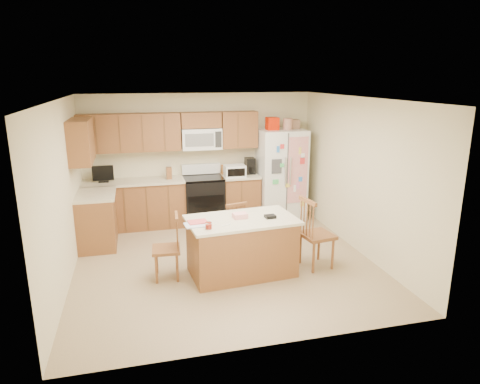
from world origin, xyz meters
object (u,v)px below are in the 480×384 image
object	(u,v)px
windsor_chair_left	(168,249)
windsor_chair_back	(233,229)
island	(242,246)
stove	(204,199)
windsor_chair_right	(315,235)
refrigerator	(281,173)

from	to	relation	value
windsor_chair_left	windsor_chair_back	size ratio (longest dim) A/B	1.05
island	windsor_chair_back	bearing A→B (deg)	87.06
island	windsor_chair_left	size ratio (longest dim) A/B	1.75
stove	island	xyz separation A→B (m)	(0.17, -2.41, -0.05)
windsor_chair_left	windsor_chair_right	bearing A→B (deg)	-4.18
stove	island	bearing A→B (deg)	-86.06
island	windsor_chair_left	world-z (taller)	windsor_chair_left
windsor_chair_right	island	bearing A→B (deg)	177.81
stove	windsor_chair_left	world-z (taller)	stove
stove	refrigerator	bearing A→B (deg)	-2.30
windsor_chair_left	windsor_chair_right	world-z (taller)	windsor_chair_right
island	windsor_chair_left	xyz separation A→B (m)	(-1.05, 0.12, 0.02)
refrigerator	stove	bearing A→B (deg)	177.70
refrigerator	island	distance (m)	2.78
windsor_chair_back	windsor_chair_right	distance (m)	1.34
windsor_chair_back	windsor_chair_right	size ratio (longest dim) A/B	0.83
stove	windsor_chair_back	size ratio (longest dim) A/B	1.26
stove	island	size ratio (longest dim) A/B	0.69
stove	island	world-z (taller)	stove
island	windsor_chair_right	world-z (taller)	windsor_chair_right
stove	windsor_chair_back	bearing A→B (deg)	-83.11
windsor_chair_left	windsor_chair_right	xyz separation A→B (m)	(2.18, -0.16, 0.07)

